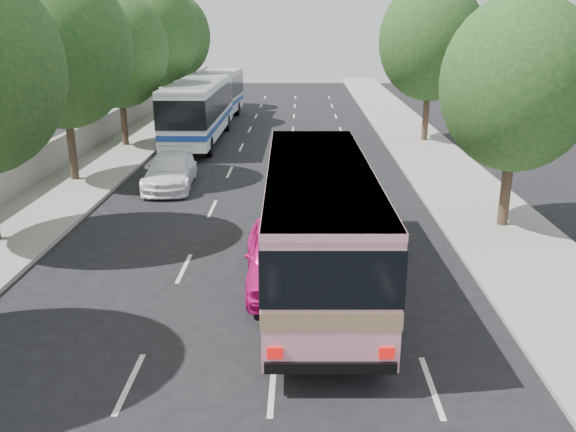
{
  "coord_description": "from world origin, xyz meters",
  "views": [
    {
      "loc": [
        1.54,
        -12.63,
        7.01
      ],
      "look_at": [
        1.18,
        4.17,
        1.6
      ],
      "focal_mm": 38.0,
      "sensor_mm": 36.0,
      "label": 1
    }
  ],
  "objects_px": {
    "tour_coach_rear": "(213,94)",
    "tour_coach_front": "(199,106)",
    "pink_bus": "(318,213)",
    "white_pickup": "(170,171)",
    "pink_taxi": "(280,256)"
  },
  "relations": [
    {
      "from": "tour_coach_rear",
      "to": "tour_coach_front",
      "type": "bearing_deg",
      "value": -85.37
    },
    {
      "from": "pink_bus",
      "to": "pink_taxi",
      "type": "relative_size",
      "value": 2.23
    },
    {
      "from": "pink_taxi",
      "to": "white_pickup",
      "type": "relative_size",
      "value": 0.97
    },
    {
      "from": "white_pickup",
      "to": "tour_coach_front",
      "type": "xyz_separation_m",
      "value": [
        -0.32,
        10.42,
        1.46
      ]
    },
    {
      "from": "pink_taxi",
      "to": "white_pickup",
      "type": "height_order",
      "value": "pink_taxi"
    },
    {
      "from": "pink_taxi",
      "to": "tour_coach_front",
      "type": "bearing_deg",
      "value": 101.14
    },
    {
      "from": "pink_bus",
      "to": "tour_coach_rear",
      "type": "bearing_deg",
      "value": 102.28
    },
    {
      "from": "tour_coach_front",
      "to": "white_pickup",
      "type": "bearing_deg",
      "value": -88.19
    },
    {
      "from": "pink_bus",
      "to": "white_pickup",
      "type": "xyz_separation_m",
      "value": [
        -6.2,
        10.39,
        -1.39
      ]
    },
    {
      "from": "white_pickup",
      "to": "tour_coach_rear",
      "type": "bearing_deg",
      "value": 87.95
    },
    {
      "from": "pink_taxi",
      "to": "tour_coach_rear",
      "type": "distance_m",
      "value": 28.27
    },
    {
      "from": "tour_coach_front",
      "to": "tour_coach_rear",
      "type": "height_order",
      "value": "tour_coach_front"
    },
    {
      "from": "white_pickup",
      "to": "tour_coach_rear",
      "type": "distance_m",
      "value": 17.47
    },
    {
      "from": "pink_bus",
      "to": "tour_coach_front",
      "type": "relative_size",
      "value": 0.88
    },
    {
      "from": "tour_coach_front",
      "to": "pink_taxi",
      "type": "bearing_deg",
      "value": -75.06
    }
  ]
}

